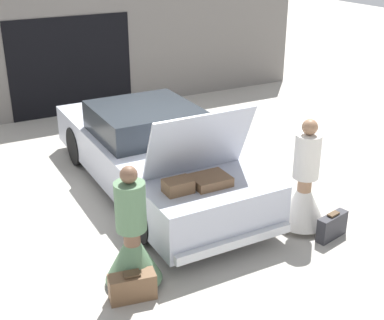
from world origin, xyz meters
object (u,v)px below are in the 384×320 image
Objects in this scene: suitcase_beside_right_person at (332,226)px; person_left at (132,244)px; person_right at (304,191)px; car at (152,153)px; suitcase_beside_left_person at (132,287)px.

person_left is at bearing 173.15° from suitcase_beside_right_person.
car is at bearing 16.92° from person_right.
suitcase_beside_right_person is (2.94, -0.07, 0.01)m from suitcase_beside_left_person.
car reaches higher than suitcase_beside_left_person.
suitcase_beside_left_person is at bearing -22.76° from person_left.
person_right is at bearing 94.70° from person_left.
car reaches higher than person_right.
car is 8.72× the size of suitcase_beside_left_person.
suitcase_beside_left_person is (-1.44, -2.58, -0.43)m from car.
person_right is 2.87× the size of suitcase_beside_left_person.
person_right reaches higher than suitcase_beside_left_person.
person_left is 2.72× the size of suitcase_beside_left_person.
person_left is at bearing -119.49° from car.
suitcase_beside_right_person is (1.50, -2.66, -0.42)m from car.
suitcase_beside_left_person is at bearing 83.70° from person_right.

